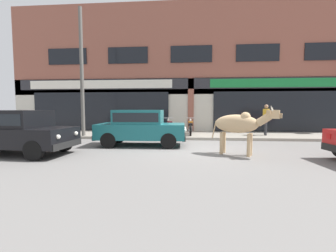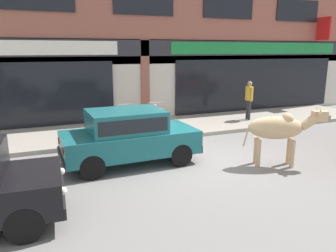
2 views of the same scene
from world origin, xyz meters
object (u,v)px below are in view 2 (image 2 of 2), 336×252
object	(u,v)px
motorcycle_0	(132,120)
motorcycle_1	(160,117)
car_2	(128,134)
pedestrian	(249,96)
cow	(280,128)

from	to	relation	value
motorcycle_0	motorcycle_1	world-z (taller)	same
car_2	motorcycle_1	bearing A→B (deg)	55.79
pedestrian	motorcycle_1	bearing A→B (deg)	179.23
motorcycle_1	cow	bearing A→B (deg)	-72.30
motorcycle_0	pedestrian	distance (m)	5.04
motorcycle_0	motorcycle_1	size ratio (longest dim) A/B	0.99
car_2	motorcycle_0	size ratio (longest dim) A/B	2.04
cow	motorcycle_0	world-z (taller)	cow
car_2	cow	bearing A→B (deg)	-24.31
cow	motorcycle_1	size ratio (longest dim) A/B	1.10
cow	motorcycle_1	world-z (taller)	cow
motorcycle_0	motorcycle_1	distance (m)	1.10
motorcycle_0	car_2	bearing A→B (deg)	-107.80
pedestrian	motorcycle_0	bearing A→B (deg)	179.53
car_2	motorcycle_0	bearing A→B (deg)	72.20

